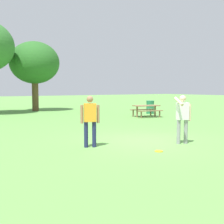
{
  "coord_description": "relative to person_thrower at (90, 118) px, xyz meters",
  "views": [
    {
      "loc": [
        -6.64,
        -7.85,
        1.88
      ],
      "look_at": [
        -0.69,
        1.0,
        1.0
      ],
      "focal_mm": 46.61,
      "sensor_mm": 36.0,
      "label": 1
    }
  ],
  "objects": [
    {
      "name": "ground_plane",
      "position": [
        2.12,
        -0.12,
        -0.94
      ],
      "size": [
        120.0,
        120.0,
        0.0
      ],
      "primitive_type": "plane",
      "color": "#609947"
    },
    {
      "name": "frisbee",
      "position": [
        1.37,
        -1.7,
        -0.93
      ],
      "size": [
        0.24,
        0.24,
        0.03
      ],
      "primitive_type": "cylinder",
      "color": "yellow",
      "rests_on": "ground"
    },
    {
      "name": "tree_far_right",
      "position": [
        3.6,
        15.48,
        2.98
      ],
      "size": [
        4.03,
        4.03,
        5.66
      ],
      "color": "brown",
      "rests_on": "ground"
    },
    {
      "name": "person_catcher",
      "position": [
        2.86,
        -1.25,
        0.02
      ],
      "size": [
        0.79,
        0.61,
        1.64
      ],
      "color": "gray",
      "rests_on": "ground"
    },
    {
      "name": "person_thrower",
      "position": [
        0.0,
        0.0,
        0.0
      ],
      "size": [
        0.57,
        0.35,
        1.64
      ],
      "color": "#1E234C",
      "rests_on": "ground"
    },
    {
      "name": "picnic_table_near",
      "position": [
        7.87,
        6.45,
        -0.38
      ],
      "size": [
        1.96,
        1.75,
        0.77
      ],
      "color": "olive",
      "rests_on": "ground"
    },
    {
      "name": "trash_can_beside_table",
      "position": [
        9.74,
        8.2,
        -0.46
      ],
      "size": [
        0.59,
        0.59,
        0.96
      ],
      "color": "#237047",
      "rests_on": "ground"
    }
  ]
}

